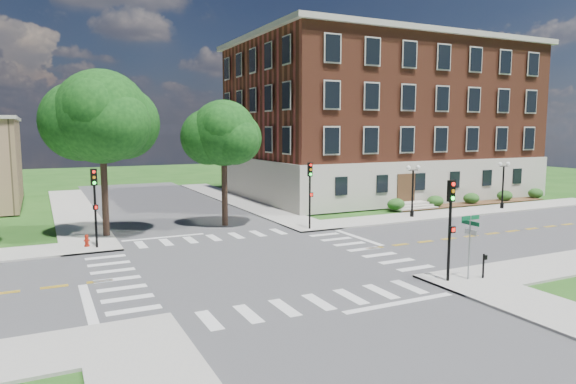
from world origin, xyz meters
name	(u,v)px	position (x,y,z in m)	size (l,w,h in m)	color
ground	(254,263)	(0.00, 0.00, 0.00)	(160.00, 160.00, 0.00)	#1E4A14
road_ew	(254,263)	(0.00, 0.00, 0.01)	(90.00, 12.00, 0.01)	#3D3D3F
road_ns	(254,263)	(0.00, 0.00, 0.01)	(12.00, 90.00, 0.01)	#3D3D3F
sidewalk_ne	(343,206)	(15.38, 15.38, 0.06)	(34.00, 34.00, 0.12)	#9E9B93
crosswalk_east	(364,249)	(7.20, 0.00, 0.00)	(2.20, 10.20, 0.02)	silver
stop_bar_east	(358,238)	(8.80, 3.00, 0.00)	(0.40, 5.50, 0.00)	silver
main_building	(378,120)	(24.00, 21.99, 8.34)	(30.60, 22.40, 16.50)	#BCB7A6
shrub_row	(471,205)	(27.00, 10.80, 0.00)	(18.00, 2.00, 1.30)	#1C4918
tree_c	(101,117)	(-6.46, 10.63, 8.08)	(6.21, 6.21, 11.08)	black
tree_d	(224,133)	(2.01, 10.69, 6.97)	(4.85, 4.85, 9.31)	black
traffic_signal_se	(450,217)	(6.87, -7.51, 3.19)	(0.32, 0.36, 4.80)	black
traffic_signal_ne	(310,187)	(7.08, 6.70, 3.19)	(0.35, 0.39, 4.80)	black
traffic_signal_nw	(95,198)	(-7.42, 7.13, 3.19)	(0.38, 0.46, 4.80)	black
twin_lamp_west	(413,188)	(17.12, 7.56, 2.52)	(1.36, 0.36, 4.23)	black
twin_lamp_east	(503,182)	(27.43, 7.53, 2.52)	(1.36, 0.36, 4.23)	black
street_sign_pole	(470,235)	(7.89, -7.77, 2.31)	(1.10, 1.10, 3.10)	gray
push_button_post	(484,264)	(8.70, -7.94, 0.80)	(0.14, 0.21, 1.20)	black
fire_hydrant	(87,241)	(-7.94, 7.69, 0.46)	(0.35, 0.35, 0.75)	#A21C0C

